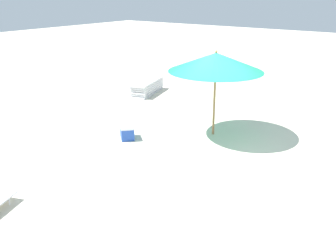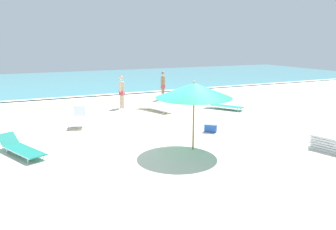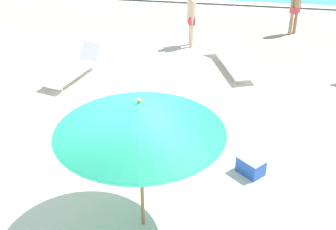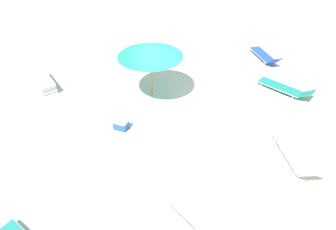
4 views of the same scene
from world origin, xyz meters
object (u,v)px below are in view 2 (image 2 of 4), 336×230
object	(u,v)px
sun_lounger_near_water_right	(224,105)
sun_lounger_mid_beach_solo	(21,148)
beachgoer_wading_adult	(122,90)
sun_lounger_beside_umbrella	(154,107)
beachgoer_shoreline_child	(163,83)
beach_umbrella	(194,90)
cooler_box	(211,127)
sun_lounger_mid_beach_pair_a	(78,119)

from	to	relation	value
sun_lounger_near_water_right	sun_lounger_mid_beach_solo	size ratio (longest dim) A/B	0.88
beachgoer_wading_adult	sun_lounger_near_water_right	bearing A→B (deg)	-135.93
sun_lounger_beside_umbrella	beachgoer_shoreline_child	xyz separation A→B (m)	(1.80, 2.99, 0.79)
beachgoer_wading_adult	beachgoer_shoreline_child	bearing A→B (deg)	-81.56
beach_umbrella	beachgoer_shoreline_child	size ratio (longest dim) A/B	1.44
sun_lounger_beside_umbrella	sun_lounger_mid_beach_solo	xyz separation A→B (m)	(-6.54, -4.53, -0.00)
sun_lounger_mid_beach_solo	beachgoer_shoreline_child	xyz separation A→B (m)	(8.34, 7.51, 0.79)
sun_lounger_mid_beach_solo	beachgoer_shoreline_child	distance (m)	11.25
sun_lounger_mid_beach_solo	cooler_box	size ratio (longest dim) A/B	3.81
beach_umbrella	cooler_box	bearing A→B (deg)	43.80
beach_umbrella	beachgoer_shoreline_child	distance (m)	9.93
cooler_box	beach_umbrella	bearing A→B (deg)	85.44
sun_lounger_mid_beach_solo	sun_lounger_mid_beach_pair_a	size ratio (longest dim) A/B	1.05
sun_lounger_near_water_right	beachgoer_wading_adult	bearing A→B (deg)	118.25
cooler_box	beachgoer_shoreline_child	bearing A→B (deg)	-57.67
sun_lounger_mid_beach_solo	sun_lounger_mid_beach_pair_a	distance (m)	4.06
sun_lounger_beside_umbrella	sun_lounger_near_water_right	bearing A→B (deg)	-39.00
sun_lounger_beside_umbrella	sun_lounger_mid_beach_solo	world-z (taller)	sun_lounger_beside_umbrella
sun_lounger_mid_beach_pair_a	cooler_box	size ratio (longest dim) A/B	3.62
sun_lounger_mid_beach_pair_a	cooler_box	distance (m)	5.88
sun_lounger_near_water_right	sun_lounger_mid_beach_solo	distance (m)	10.65
beach_umbrella	sun_lounger_mid_beach_pair_a	world-z (taller)	beach_umbrella
cooler_box	sun_lounger_near_water_right	bearing A→B (deg)	-88.70
sun_lounger_beside_umbrella	cooler_box	bearing A→B (deg)	-104.26
sun_lounger_mid_beach_pair_a	beachgoer_wading_adult	world-z (taller)	beachgoer_wading_adult
sun_lounger_beside_umbrella	sun_lounger_mid_beach_pair_a	distance (m)	4.35
sun_lounger_near_water_right	cooler_box	size ratio (longest dim) A/B	3.37
sun_lounger_beside_umbrella	beachgoer_shoreline_child	size ratio (longest dim) A/B	1.33
beach_umbrella	beachgoer_wading_adult	size ratio (longest dim) A/B	1.44
beach_umbrella	cooler_box	world-z (taller)	beach_umbrella
beach_umbrella	sun_lounger_mid_beach_pair_a	size ratio (longest dim) A/B	1.15
sun_lounger_beside_umbrella	sun_lounger_mid_beach_solo	distance (m)	7.96
sun_lounger_mid_beach_pair_a	beachgoer_shoreline_child	bearing A→B (deg)	50.24
beach_umbrella	beachgoer_shoreline_child	xyz separation A→B (m)	(3.00, 9.41, -1.03)
beachgoer_shoreline_child	cooler_box	xyz separation A→B (m)	(-1.27, -7.75, -0.81)
beach_umbrella	cooler_box	distance (m)	3.02
sun_lounger_beside_umbrella	sun_lounger_near_water_right	distance (m)	3.76
beach_umbrella	cooler_box	xyz separation A→B (m)	(1.73, 1.66, -1.84)
beachgoer_wading_adult	beachgoer_shoreline_child	size ratio (longest dim) A/B	1.00
sun_lounger_near_water_right	sun_lounger_mid_beach_solo	xyz separation A→B (m)	(-10.11, -3.34, -0.01)
sun_lounger_near_water_right	sun_lounger_mid_beach_pair_a	bearing A→B (deg)	146.61
sun_lounger_beside_umbrella	beach_umbrella	bearing A→B (deg)	-121.17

